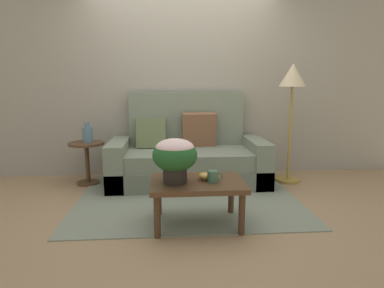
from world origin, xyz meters
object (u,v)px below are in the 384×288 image
couch (187,157)px  coffee_table (197,187)px  side_table (87,155)px  snack_bowl (205,176)px  floor_lamp (292,86)px  coffee_mug (213,176)px  potted_plant (175,155)px  table_vase (88,134)px

couch → coffee_table: bearing=-89.8°
side_table → snack_bowl: side_table is taller
floor_lamp → coffee_mug: size_ratio=10.74×
potted_plant → coffee_mug: potted_plant is taller
coffee_table → snack_bowl: (0.07, 0.04, 0.10)m
floor_lamp → couch: bearing=176.3°
side_table → table_vase: size_ratio=2.15×
potted_plant → couch: bearing=81.9°
potted_plant → coffee_mug: size_ratio=2.76×
table_vase → floor_lamp: bearing=-2.3°
coffee_table → side_table: (-1.28, 1.35, 0.02)m
side_table → floor_lamp: 2.74m
coffee_table → table_vase: (-1.26, 1.36, 0.29)m
floor_lamp → snack_bowl: 1.92m
coffee_mug → floor_lamp: bearing=47.9°
snack_bowl → table_vase: bearing=135.2°
coffee_table → side_table: size_ratio=1.53×
table_vase → coffee_table: bearing=-47.2°
couch → potted_plant: (-0.20, -1.38, 0.33)m
floor_lamp → potted_plant: floor_lamp is taller
couch → table_vase: 1.30m
potted_plant → snack_bowl: bearing=14.1°
couch → potted_plant: 1.43m
couch → table_vase: bearing=179.2°
side_table → floor_lamp: floor_lamp is taller
coffee_table → potted_plant: size_ratio=2.12×
floor_lamp → coffee_table: bearing=-136.1°
floor_lamp → table_vase: bearing=177.7°
side_table → coffee_mug: side_table is taller
coffee_table → potted_plant: bearing=-171.0°
coffee_table → floor_lamp: 2.03m
coffee_table → coffee_mug: (0.14, -0.04, 0.11)m
floor_lamp → table_vase: floor_lamp is taller
couch → side_table: size_ratio=3.65×
coffee_table → table_vase: bearing=132.8°
snack_bowl → table_vase: (-1.34, 1.33, 0.19)m
side_table → coffee_mug: bearing=-44.4°
floor_lamp → potted_plant: (-1.51, -1.29, -0.58)m
couch → floor_lamp: 1.60m
couch → snack_bowl: 1.32m
snack_bowl → couch: bearing=93.3°
coffee_table → side_table: side_table is taller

